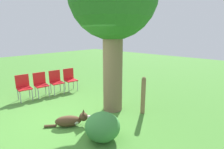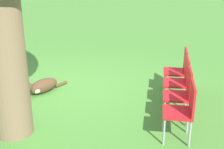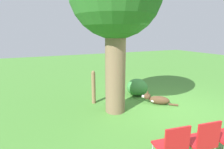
{
  "view_description": "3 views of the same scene",
  "coord_description": "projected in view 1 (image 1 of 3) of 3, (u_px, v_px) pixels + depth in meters",
  "views": [
    {
      "loc": [
        3.96,
        -2.25,
        2.32
      ],
      "look_at": [
        0.61,
        1.44,
        1.12
      ],
      "focal_mm": 28.0,
      "sensor_mm": 36.0,
      "label": 1
    },
    {
      "loc": [
        -0.91,
        5.7,
        2.54
      ],
      "look_at": [
        -0.92,
        0.81,
        0.69
      ],
      "focal_mm": 50.0,
      "sensor_mm": 36.0,
      "label": 2
    },
    {
      "loc": [
        -3.79,
        3.6,
        2.26
      ],
      "look_at": [
        0.72,
        1.54,
        1.09
      ],
      "focal_mm": 28.0,
      "sensor_mm": 36.0,
      "label": 3
    }
  ],
  "objects": [
    {
      "name": "red_chair_2",
      "position": [
        56.0,
        80.0,
        6.77
      ],
      "size": [
        0.48,
        0.5,
        0.89
      ],
      "rotation": [
        0.0,
        0.0,
        -0.15
      ],
      "color": "red",
      "rests_on": "ground_plane"
    },
    {
      "name": "red_chair_0",
      "position": [
        24.0,
        86.0,
        6.08
      ],
      "size": [
        0.48,
        0.5,
        0.89
      ],
      "rotation": [
        0.0,
        0.0,
        -0.15
      ],
      "color": "red",
      "rests_on": "ground_plane"
    },
    {
      "name": "ground_plane",
      "position": [
        60.0,
        120.0,
        4.75
      ],
      "size": [
        30.0,
        30.0,
        0.0
      ],
      "primitive_type": "plane",
      "color": "#478433"
    },
    {
      "name": "fence_post",
      "position": [
        143.0,
        95.0,
        5.05
      ],
      "size": [
        0.13,
        0.13,
        1.1
      ],
      "color": "#846647",
      "rests_on": "ground_plane"
    },
    {
      "name": "low_shrub",
      "position": [
        103.0,
        127.0,
        3.83
      ],
      "size": [
        0.78,
        0.78,
        0.62
      ],
      "color": "#3D843D",
      "rests_on": "ground_plane"
    },
    {
      "name": "red_chair_3",
      "position": [
        70.0,
        78.0,
        7.12
      ],
      "size": [
        0.48,
        0.5,
        0.89
      ],
      "rotation": [
        0.0,
        0.0,
        -0.15
      ],
      "color": "red",
      "rests_on": "ground_plane"
    },
    {
      "name": "red_chair_1",
      "position": [
        41.0,
        83.0,
        6.43
      ],
      "size": [
        0.48,
        0.5,
        0.89
      ],
      "rotation": [
        0.0,
        0.0,
        -0.15
      ],
      "color": "red",
      "rests_on": "ground_plane"
    },
    {
      "name": "dog",
      "position": [
        72.0,
        120.0,
        4.42
      ],
      "size": [
        0.82,
        0.93,
        0.41
      ],
      "rotation": [
        0.0,
        0.0,
        0.86
      ],
      "color": "#513823",
      "rests_on": "ground_plane"
    }
  ]
}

